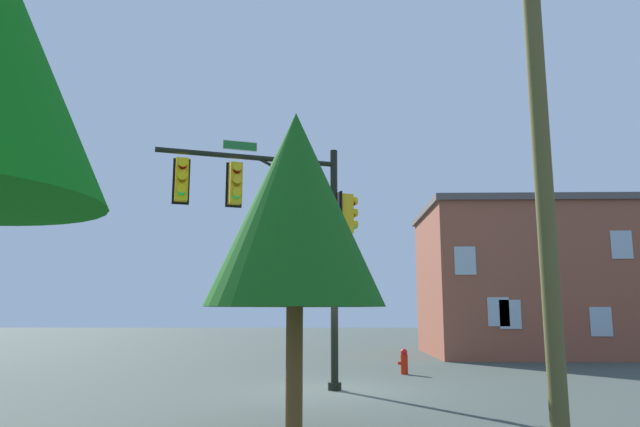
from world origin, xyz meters
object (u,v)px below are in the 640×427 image
object	(u,v)px
signal_pole_assembly	(281,209)
utility_pole	(542,164)
brick_building	(523,280)
tree_mid	(295,208)
fire_hydrant	(404,362)

from	to	relation	value
signal_pole_assembly	utility_pole	xyz separation A→B (m)	(-4.64, 6.64, -0.51)
signal_pole_assembly	brick_building	bearing A→B (deg)	-128.94
brick_building	utility_pole	bearing A→B (deg)	73.18
utility_pole	tree_mid	distance (m)	4.08
signal_pole_assembly	utility_pole	distance (m)	8.12
tree_mid	utility_pole	bearing A→B (deg)	162.25
signal_pole_assembly	fire_hydrant	size ratio (longest dim) A/B	7.94
fire_hydrant	brick_building	bearing A→B (deg)	-128.60
signal_pole_assembly	tree_mid	world-z (taller)	signal_pole_assembly
fire_hydrant	brick_building	distance (m)	11.45
fire_hydrant	tree_mid	size ratio (longest dim) A/B	0.15
signal_pole_assembly	utility_pole	size ratio (longest dim) A/B	0.80
utility_pole	signal_pole_assembly	bearing A→B (deg)	-55.09
signal_pole_assembly	tree_mid	distance (m)	5.55
signal_pole_assembly	utility_pole	bearing A→B (deg)	124.91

